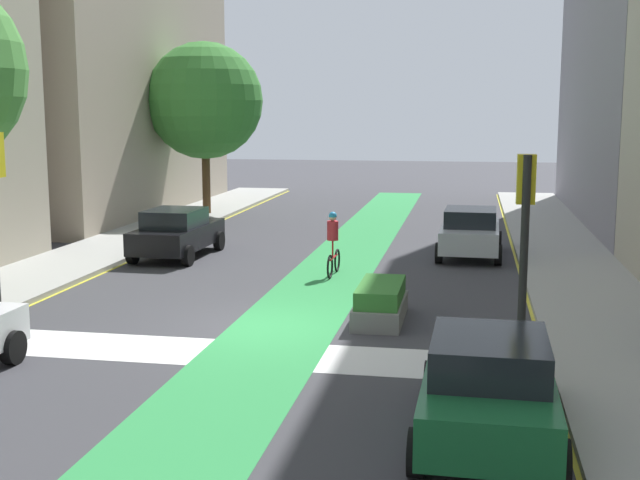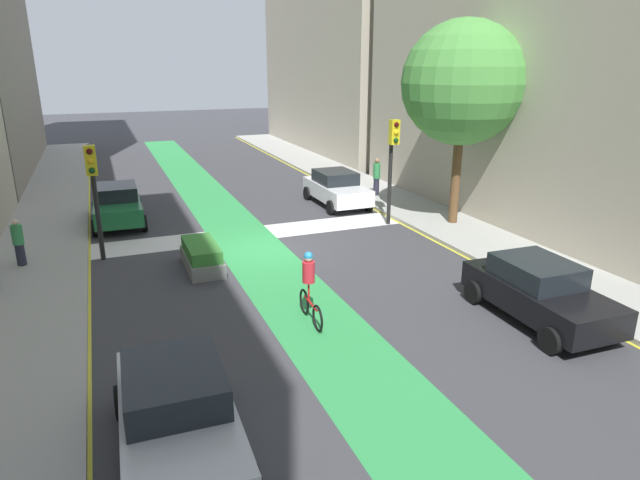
{
  "view_description": "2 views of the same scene",
  "coord_description": "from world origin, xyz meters",
  "px_view_note": "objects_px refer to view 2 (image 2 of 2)",
  "views": [
    {
      "loc": [
        4.47,
        -17.0,
        4.7
      ],
      "look_at": [
        0.62,
        4.08,
        1.31
      ],
      "focal_mm": 46.31,
      "sensor_mm": 36.0,
      "label": 1
    },
    {
      "loc": [
        5.2,
        17.95,
        6.38
      ],
      "look_at": [
        -0.32,
        4.12,
        1.54
      ],
      "focal_mm": 30.93,
      "sensor_mm": 36.0,
      "label": 2
    }
  ],
  "objects_px": {
    "cyclist_in_lane": "(309,286)",
    "street_tree_near": "(463,83)",
    "pedestrian_sidewalk_right_a": "(18,242)",
    "pedestrian_sidewalk_left_a": "(377,176)",
    "traffic_signal_near_left": "(392,152)",
    "car_green_right_near": "(117,204)",
    "car_white_left_near": "(336,188)",
    "traffic_signal_near_right": "(93,181)",
    "median_planter": "(202,256)",
    "car_silver_right_far": "(177,413)",
    "car_black_left_far": "(539,291)"
  },
  "relations": [
    {
      "from": "pedestrian_sidewalk_left_a",
      "to": "street_tree_near",
      "type": "xyz_separation_m",
      "value": [
        -0.7,
        5.39,
        4.51
      ]
    },
    {
      "from": "traffic_signal_near_left",
      "to": "car_silver_right_far",
      "type": "distance_m",
      "value": 14.95
    },
    {
      "from": "car_green_right_near",
      "to": "cyclist_in_lane",
      "type": "bearing_deg",
      "value": 110.11
    },
    {
      "from": "pedestrian_sidewalk_left_a",
      "to": "traffic_signal_near_right",
      "type": "bearing_deg",
      "value": 19.78
    },
    {
      "from": "car_silver_right_far",
      "to": "median_planter",
      "type": "height_order",
      "value": "car_silver_right_far"
    },
    {
      "from": "car_black_left_far",
      "to": "car_silver_right_far",
      "type": "relative_size",
      "value": 1.0
    },
    {
      "from": "pedestrian_sidewalk_left_a",
      "to": "median_planter",
      "type": "distance_m",
      "value": 11.64
    },
    {
      "from": "traffic_signal_near_right",
      "to": "cyclist_in_lane",
      "type": "relative_size",
      "value": 2.08
    },
    {
      "from": "car_white_left_near",
      "to": "median_planter",
      "type": "height_order",
      "value": "car_white_left_near"
    },
    {
      "from": "pedestrian_sidewalk_left_a",
      "to": "median_planter",
      "type": "height_order",
      "value": "pedestrian_sidewalk_left_a"
    },
    {
      "from": "car_green_right_near",
      "to": "pedestrian_sidewalk_right_a",
      "type": "distance_m",
      "value": 5.44
    },
    {
      "from": "pedestrian_sidewalk_right_a",
      "to": "pedestrian_sidewalk_left_a",
      "type": "xyz_separation_m",
      "value": [
        -15.03,
        -4.45,
        0.15
      ]
    },
    {
      "from": "street_tree_near",
      "to": "median_planter",
      "type": "bearing_deg",
      "value": 6.09
    },
    {
      "from": "car_white_left_near",
      "to": "car_silver_right_far",
      "type": "xyz_separation_m",
      "value": [
        9.26,
        14.73,
        0.0
      ]
    },
    {
      "from": "cyclist_in_lane",
      "to": "street_tree_near",
      "type": "xyz_separation_m",
      "value": [
        -8.45,
        -5.91,
        4.61
      ]
    },
    {
      "from": "traffic_signal_near_left",
      "to": "pedestrian_sidewalk_left_a",
      "type": "distance_m",
      "value": 4.99
    },
    {
      "from": "traffic_signal_near_left",
      "to": "street_tree_near",
      "type": "xyz_separation_m",
      "value": [
        -2.31,
        1.06,
        2.61
      ]
    },
    {
      "from": "traffic_signal_near_left",
      "to": "car_black_left_far",
      "type": "distance_m",
      "value": 9.38
    },
    {
      "from": "car_black_left_far",
      "to": "pedestrian_sidewalk_left_a",
      "type": "bearing_deg",
      "value": -99.7
    },
    {
      "from": "traffic_signal_near_left",
      "to": "cyclist_in_lane",
      "type": "distance_m",
      "value": 9.51
    },
    {
      "from": "car_green_right_near",
      "to": "car_white_left_near",
      "type": "bearing_deg",
      "value": 176.9
    },
    {
      "from": "car_black_left_far",
      "to": "car_silver_right_far",
      "type": "distance_m",
      "value": 9.48
    },
    {
      "from": "car_black_left_far",
      "to": "car_green_right_near",
      "type": "distance_m",
      "value": 16.5
    },
    {
      "from": "traffic_signal_near_right",
      "to": "car_white_left_near",
      "type": "distance_m",
      "value": 11.19
    },
    {
      "from": "traffic_signal_near_right",
      "to": "median_planter",
      "type": "distance_m",
      "value": 4.25
    },
    {
      "from": "car_black_left_far",
      "to": "traffic_signal_near_left",
      "type": "bearing_deg",
      "value": -94.33
    },
    {
      "from": "cyclist_in_lane",
      "to": "pedestrian_sidewalk_left_a",
      "type": "height_order",
      "value": "pedestrian_sidewalk_left_a"
    },
    {
      "from": "car_green_right_near",
      "to": "pedestrian_sidewalk_left_a",
      "type": "height_order",
      "value": "pedestrian_sidewalk_left_a"
    },
    {
      "from": "pedestrian_sidewalk_right_a",
      "to": "pedestrian_sidewalk_left_a",
      "type": "bearing_deg",
      "value": -163.52
    },
    {
      "from": "car_black_left_far",
      "to": "pedestrian_sidewalk_right_a",
      "type": "relative_size",
      "value": 2.77
    },
    {
      "from": "car_black_left_far",
      "to": "cyclist_in_lane",
      "type": "relative_size",
      "value": 2.29
    },
    {
      "from": "car_green_right_near",
      "to": "pedestrian_sidewalk_right_a",
      "type": "height_order",
      "value": "pedestrian_sidewalk_right_a"
    },
    {
      "from": "car_green_right_near",
      "to": "pedestrian_sidewalk_right_a",
      "type": "relative_size",
      "value": 2.76
    },
    {
      "from": "car_green_right_near",
      "to": "cyclist_in_lane",
      "type": "xyz_separation_m",
      "value": [
        -4.14,
        11.31,
        0.17
      ]
    },
    {
      "from": "traffic_signal_near_right",
      "to": "car_white_left_near",
      "type": "relative_size",
      "value": 0.92
    },
    {
      "from": "car_black_left_far",
      "to": "car_green_right_near",
      "type": "relative_size",
      "value": 1.0
    },
    {
      "from": "traffic_signal_near_right",
      "to": "median_planter",
      "type": "bearing_deg",
      "value": 146.43
    },
    {
      "from": "pedestrian_sidewalk_right_a",
      "to": "pedestrian_sidewalk_left_a",
      "type": "distance_m",
      "value": 15.67
    },
    {
      "from": "traffic_signal_near_right",
      "to": "car_silver_right_far",
      "type": "height_order",
      "value": "traffic_signal_near_right"
    },
    {
      "from": "car_silver_right_far",
      "to": "car_green_right_near",
      "type": "bearing_deg",
      "value": -88.89
    },
    {
      "from": "car_silver_right_far",
      "to": "traffic_signal_near_right",
      "type": "bearing_deg",
      "value": -84.64
    },
    {
      "from": "traffic_signal_near_right",
      "to": "cyclist_in_lane",
      "type": "bearing_deg",
      "value": 125.59
    },
    {
      "from": "car_silver_right_far",
      "to": "car_black_left_far",
      "type": "bearing_deg",
      "value": -168.92
    },
    {
      "from": "traffic_signal_near_right",
      "to": "median_planter",
      "type": "relative_size",
      "value": 1.56
    },
    {
      "from": "cyclist_in_lane",
      "to": "car_white_left_near",
      "type": "bearing_deg",
      "value": -116.64
    },
    {
      "from": "traffic_signal_near_right",
      "to": "pedestrian_sidewalk_left_a",
      "type": "distance_m",
      "value": 13.49
    },
    {
      "from": "street_tree_near",
      "to": "pedestrian_sidewalk_left_a",
      "type": "bearing_deg",
      "value": -82.6
    },
    {
      "from": "car_white_left_near",
      "to": "car_green_right_near",
      "type": "xyz_separation_m",
      "value": [
        9.55,
        -0.52,
        0.0
      ]
    },
    {
      "from": "cyclist_in_lane",
      "to": "median_planter",
      "type": "height_order",
      "value": "cyclist_in_lane"
    },
    {
      "from": "traffic_signal_near_left",
      "to": "car_silver_right_far",
      "type": "xyz_separation_m",
      "value": [
        9.99,
        10.92,
        -2.17
      ]
    }
  ]
}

